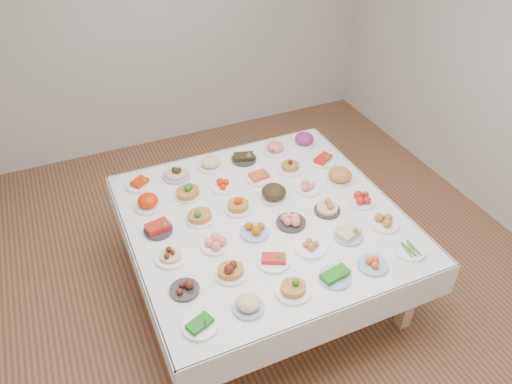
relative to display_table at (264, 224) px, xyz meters
name	(u,v)px	position (x,y,z in m)	size (l,w,h in m)	color
room_envelope	(249,79)	(-0.06, 0.13, 1.15)	(5.02, 5.02, 2.81)	brown
display_table	(264,224)	(0.00, 0.00, 0.00)	(2.02, 2.02, 0.75)	white
dish_0	(200,323)	(-0.78, -0.77, 0.11)	(0.21, 0.21, 0.09)	white
dish_1	(248,303)	(-0.46, -0.76, 0.12)	(0.20, 0.20, 0.11)	#4C66B2
dish_2	(293,286)	(-0.15, -0.76, 0.14)	(0.23, 0.23, 0.14)	white
dish_3	(335,274)	(0.16, -0.77, 0.12)	(0.21, 0.21, 0.10)	#4C66B2
dish_4	(373,263)	(0.45, -0.77, 0.11)	(0.20, 0.20, 0.09)	#4C66B2
dish_5	(410,250)	(0.77, -0.76, 0.09)	(0.21, 0.21, 0.05)	white
dish_6	(184,288)	(-0.77, -0.47, 0.10)	(0.19, 0.19, 0.08)	#2E2B29
dish_7	(231,269)	(-0.45, -0.46, 0.13)	(0.21, 0.21, 0.13)	white
dish_8	(274,259)	(-0.14, -0.47, 0.11)	(0.22, 0.22, 0.10)	white
dish_9	(311,246)	(0.15, -0.46, 0.11)	(0.22, 0.22, 0.09)	white
dish_10	(348,233)	(0.46, -0.46, 0.11)	(0.20, 0.20, 0.10)	#4C66B2
dish_11	(385,222)	(0.77, -0.46, 0.11)	(0.21, 0.21, 0.09)	white
dish_12	(171,253)	(-0.77, -0.15, 0.13)	(0.22, 0.22, 0.12)	white
dish_13	(215,243)	(-0.46, -0.16, 0.11)	(0.20, 0.20, 0.09)	white
dish_14	(255,229)	(-0.14, -0.15, 0.11)	(0.21, 0.21, 0.09)	#4C66B2
dish_15	(291,220)	(0.15, -0.16, 0.11)	(0.22, 0.22, 0.10)	#2E2B29
dish_16	(328,206)	(0.47, -0.15, 0.12)	(0.20, 0.20, 0.11)	#2E2B29
dish_17	(362,198)	(0.77, -0.16, 0.12)	(0.20, 0.20, 0.10)	white
dish_18	(158,227)	(-0.78, 0.16, 0.12)	(0.21, 0.21, 0.10)	#2E2B29
dish_19	(200,214)	(-0.46, 0.16, 0.13)	(0.21, 0.21, 0.13)	white
dish_20	(238,204)	(-0.15, 0.15, 0.12)	(0.21, 0.21, 0.12)	white
dish_21	(274,193)	(0.16, 0.16, 0.13)	(0.21, 0.21, 0.13)	white
dish_22	(308,187)	(0.46, 0.15, 0.10)	(0.20, 0.20, 0.08)	white
dish_23	(340,175)	(0.76, 0.16, 0.13)	(0.22, 0.22, 0.13)	white
dish_24	(148,202)	(-0.77, 0.46, 0.12)	(0.21, 0.21, 0.12)	white
dish_25	(188,191)	(-0.45, 0.47, 0.13)	(0.22, 0.21, 0.13)	white
dish_26	(223,184)	(-0.15, 0.46, 0.11)	(0.21, 0.21, 0.09)	white
dish_27	(259,175)	(0.16, 0.45, 0.12)	(0.23, 0.23, 0.11)	white
dish_28	(290,165)	(0.46, 0.46, 0.13)	(0.22, 0.22, 0.13)	white
dish_29	(323,159)	(0.78, 0.45, 0.11)	(0.22, 0.22, 0.09)	white
dish_30	(140,182)	(-0.77, 0.76, 0.11)	(0.22, 0.22, 0.10)	white
dish_31	(176,171)	(-0.46, 0.76, 0.13)	(0.23, 0.23, 0.13)	#4C66B2
dish_32	(210,163)	(-0.15, 0.78, 0.12)	(0.20, 0.20, 0.11)	white
dish_33	(244,157)	(0.16, 0.77, 0.11)	(0.22, 0.22, 0.10)	#2E2B29
dish_34	(275,148)	(0.46, 0.77, 0.12)	(0.19, 0.19, 0.11)	white
dish_35	(304,140)	(0.76, 0.77, 0.12)	(0.19, 0.19, 0.11)	white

